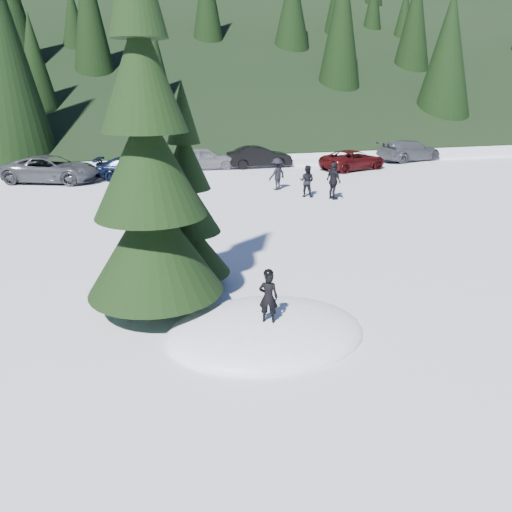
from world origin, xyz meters
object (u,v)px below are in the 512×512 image
object	(u,v)px
spruce_tall	(149,176)
car_7	(409,150)
adult_0	(307,181)
car_6	(353,160)
adult_2	(277,174)
adult_1	(334,181)
child_skier	(268,297)
car_2	(52,169)
spruce_short	(187,212)
car_4	(203,158)
car_5	(259,157)
car_3	(135,168)

from	to	relation	value
spruce_tall	car_7	xyz separation A→B (m)	(19.45, 20.27, -2.59)
adult_0	car_6	world-z (taller)	adult_0
spruce_tall	adult_2	distance (m)	15.22
spruce_tall	adult_1	world-z (taller)	spruce_tall
child_skier	car_7	size ratio (longest dim) A/B	0.22
car_7	adult_2	bearing A→B (deg)	106.18
child_skier	car_6	bearing A→B (deg)	-96.52
car_2	car_6	xyz separation A→B (m)	(18.09, -0.61, -0.11)
spruce_short	car_2	size ratio (longest dim) A/B	1.02
spruce_short	adult_0	distance (m)	12.19
spruce_short	car_7	bearing A→B (deg)	45.64
car_6	adult_2	bearing A→B (deg)	108.40
car_6	car_7	size ratio (longest dim) A/B	0.89
spruce_short	car_4	bearing A→B (deg)	78.91
spruce_tall	spruce_short	size ratio (longest dim) A/B	1.60
car_5	car_7	size ratio (longest dim) A/B	0.83
adult_2	car_4	distance (m)	7.87
spruce_short	adult_0	world-z (taller)	spruce_short
adult_1	car_5	xyz separation A→B (m)	(-0.77, 10.08, -0.20)
adult_2	car_7	distance (m)	14.10
car_2	adult_0	bearing A→B (deg)	-99.50
adult_1	car_5	world-z (taller)	adult_1
spruce_tall	car_3	xyz separation A→B (m)	(0.36, 18.14, -2.69)
spruce_tall	adult_2	world-z (taller)	spruce_tall
adult_1	car_2	size ratio (longest dim) A/B	0.34
adult_1	car_3	world-z (taller)	adult_1
car_4	adult_1	bearing A→B (deg)	-156.16
car_3	car_7	bearing A→B (deg)	-69.52
child_skier	car_7	world-z (taller)	child_skier
car_7	car_2	bearing A→B (deg)	80.09
car_6	car_2	bearing A→B (deg)	70.98
adult_2	car_5	size ratio (longest dim) A/B	0.39
car_7	car_3	bearing A→B (deg)	82.12
car_2	car_5	distance (m)	12.70
car_6	car_7	distance (m)	6.01
adult_0	adult_1	bearing A→B (deg)	176.27
car_2	car_7	xyz separation A→B (m)	(23.59, 1.79, -0.00)
car_5	adult_2	bearing A→B (deg)	171.34
spruce_tall	car_2	distance (m)	19.12
child_skier	car_3	bearing A→B (deg)	-60.96
spruce_tall	car_5	xyz separation A→B (m)	(8.42, 20.35, -2.63)
adult_1	car_4	distance (m)	11.22
car_5	car_3	bearing A→B (deg)	105.54
car_2	child_skier	bearing A→B (deg)	-141.81
child_skier	adult_2	xyz separation A→B (m)	(5.14, 15.27, -0.22)
child_skier	adult_0	distance (m)	14.61
adult_0	adult_2	size ratio (longest dim) A/B	0.94
car_4	car_5	xyz separation A→B (m)	(3.66, -0.23, -0.02)
spruce_tall	car_4	distance (m)	21.29
child_skier	car_6	xyz separation A→B (m)	(11.79, 20.01, -0.42)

